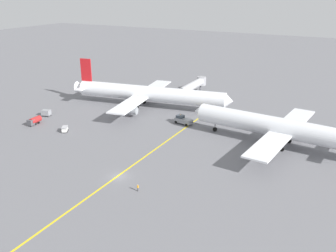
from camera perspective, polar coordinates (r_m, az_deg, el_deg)
name	(u,v)px	position (r m, az deg, el deg)	size (l,w,h in m)	color
ground_plane	(119,177)	(89.05, -7.53, -7.68)	(600.00, 600.00, 0.00)	slate
taxiway_stripe	(140,160)	(96.57, -4.27, -5.21)	(0.50, 120.00, 0.01)	yellow
airliner_at_gate_left	(149,94)	(137.68, -2.95, 4.94)	(61.29, 46.89, 16.46)	white
airliner_being_pushed	(277,127)	(107.72, 16.34, -0.18)	(51.91, 44.67, 17.11)	white
pushback_tug	(183,120)	(121.14, 2.31, 0.93)	(9.24, 3.78, 3.05)	gray
gse_fuel_bowser_stubby	(34,121)	(127.88, -19.78, 0.78)	(2.29, 5.03, 2.40)	red
gse_baggage_cart_near_cluster	(65,129)	(118.63, -15.48, -0.48)	(2.80, 3.15, 1.71)	silver
gse_container_dolly_flat	(46,113)	(135.23, -18.11, 1.94)	(3.64, 2.92, 2.15)	slate
ground_crew_wing_walker_right	(138,188)	(82.35, -4.63, -9.38)	(0.36, 0.36, 1.63)	#4C4C51
jet_bridge	(194,85)	(152.65, 4.00, 6.26)	(4.01, 22.19, 6.26)	#B7B7BC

